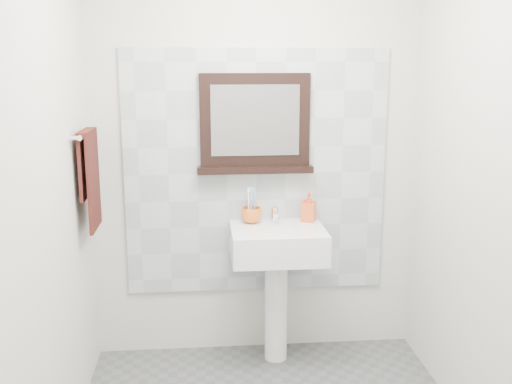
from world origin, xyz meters
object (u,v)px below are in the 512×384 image
Objects in this scene: soap_dispenser at (309,207)px; toothbrush_cup at (251,215)px; pedestal_sink at (277,257)px; framed_mirror at (255,126)px; hand_towel at (90,172)px.

toothbrush_cup is at bearing -153.67° from soap_dispenser.
pedestal_sink is 1.38× the size of framed_mirror.
hand_towel reaches higher than pedestal_sink.
pedestal_sink is at bearing -57.68° from framed_mirror.
soap_dispenser is at bearing 10.49° from hand_towel.
soap_dispenser is 1.31m from hand_towel.
soap_dispenser is 0.33× the size of hand_towel.
hand_towel is at bearing -145.14° from soap_dispenser.
pedestal_sink is at bearing -122.92° from soap_dispenser.
pedestal_sink is 5.35× the size of soap_dispenser.
toothbrush_cup is at bearing 13.73° from hand_towel.
pedestal_sink is at bearing 5.38° from hand_towel.
soap_dispenser is at bearing 32.72° from pedestal_sink.
pedestal_sink is 0.30m from toothbrush_cup.
pedestal_sink is 1.75× the size of hand_towel.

